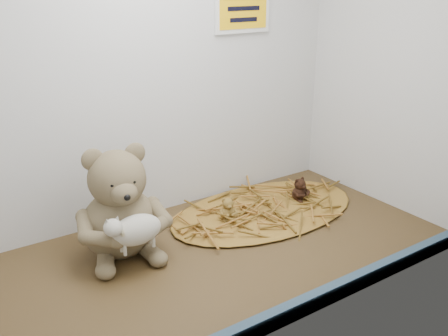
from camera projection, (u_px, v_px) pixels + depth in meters
alcove_shell at (187, 64)px, 111.39cm from camera, size 120.40×60.20×90.40cm
front_rail at (289, 312)px, 97.46cm from camera, size 119.28×2.20×3.60cm
straw_bed at (265, 210)px, 143.49cm from camera, size 59.06×34.29×1.14cm
main_teddy at (118, 202)px, 117.33cm from camera, size 25.26×26.29×27.38cm
toy_lamb at (137, 230)px, 110.85cm from camera, size 15.05×9.19×9.73cm
mini_teddy_tan at (228, 207)px, 136.20cm from camera, size 6.47×6.66×6.31cm
mini_teddy_brown at (299, 188)px, 148.01cm from camera, size 6.19×6.47×6.90cm
wall_sign at (242, 8)px, 139.29cm from camera, size 16.00×1.20×11.00cm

